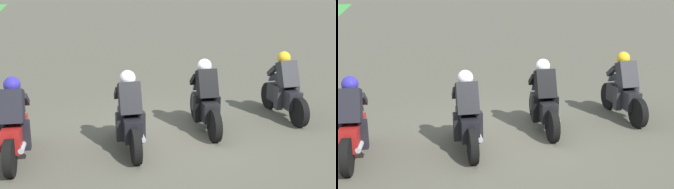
{
  "view_description": "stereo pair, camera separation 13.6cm",
  "coord_description": "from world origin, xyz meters",
  "views": [
    {
      "loc": [
        -8.57,
        2.18,
        3.37
      ],
      "look_at": [
        0.03,
        0.03,
        0.9
      ],
      "focal_mm": 49.48,
      "sensor_mm": 36.0,
      "label": 1
    },
    {
      "loc": [
        -8.6,
        2.05,
        3.37
      ],
      "look_at": [
        0.03,
        0.03,
        0.9
      ],
      "focal_mm": 49.48,
      "sensor_mm": 36.0,
      "label": 2
    }
  ],
  "objects": [
    {
      "name": "rider_lane_c",
      "position": [
        -0.42,
        0.88,
        0.62
      ],
      "size": [
        2.04,
        0.54,
        1.51
      ],
      "rotation": [
        0.0,
        0.0,
        -0.01
      ],
      "color": "black",
      "rests_on": "ground_plane"
    },
    {
      "name": "ground_plane",
      "position": [
        0.0,
        0.0,
        0.0
      ],
      "size": [
        120.0,
        120.0,
        0.0
      ],
      "primitive_type": "plane",
      "color": "#4E4B40"
    },
    {
      "name": "rider_lane_d",
      "position": [
        -0.42,
        2.94,
        0.62
      ],
      "size": [
        2.04,
        0.56,
        1.51
      ],
      "rotation": [
        0.0,
        0.0,
        -0.08
      ],
      "color": "black",
      "rests_on": "ground_plane"
    },
    {
      "name": "rider_lane_a",
      "position": [
        0.66,
        -2.87,
        0.62
      ],
      "size": [
        2.04,
        0.54,
        1.51
      ],
      "rotation": [
        0.0,
        0.0,
        0.01
      ],
      "color": "black",
      "rests_on": "ground_plane"
    },
    {
      "name": "rider_lane_b",
      "position": [
        0.27,
        -0.85,
        0.62
      ],
      "size": [
        2.04,
        0.55,
        1.51
      ],
      "rotation": [
        0.0,
        0.0,
        -0.05
      ],
      "color": "black",
      "rests_on": "ground_plane"
    }
  ]
}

